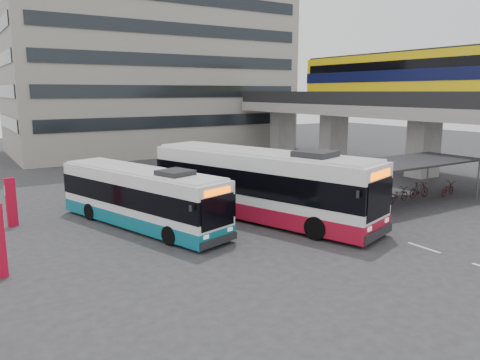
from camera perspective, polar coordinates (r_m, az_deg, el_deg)
ground at (r=21.81m, az=11.15°, el=-7.08°), size 120.00×120.00×0.00m
viaduct at (r=40.89m, az=18.17°, el=9.71°), size 8.00×32.00×9.68m
bike_shelter at (r=29.56m, az=19.30°, el=0.25°), size 10.00×4.00×2.54m
office_block at (r=55.22m, az=-10.87°, el=16.70°), size 30.00×15.00×25.00m
road_markings at (r=21.75m, az=21.51°, el=-7.68°), size 0.15×7.60×0.01m
bus_main at (r=24.42m, az=2.51°, el=-0.62°), size 6.71×13.24×3.85m
bus_teal at (r=23.57m, az=-11.99°, el=-2.13°), size 5.23×10.72×3.11m
pedestrian at (r=21.30m, az=-7.38°, el=-5.03°), size 0.71×0.72×1.68m
sign_totem_north at (r=25.68m, az=-26.13°, el=-2.37°), size 0.52×0.27×2.44m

